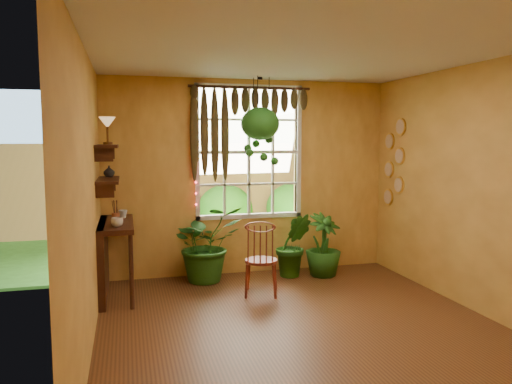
# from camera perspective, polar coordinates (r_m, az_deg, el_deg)

# --- Properties ---
(floor) EXTENTS (4.50, 4.50, 0.00)m
(floor) POSITION_cam_1_polar(r_m,az_deg,el_deg) (5.15, 5.48, -15.37)
(floor) COLOR brown
(floor) RESTS_ON ground
(ceiling) EXTENTS (4.50, 4.50, 0.00)m
(ceiling) POSITION_cam_1_polar(r_m,az_deg,el_deg) (4.87, 5.81, 15.72)
(ceiling) COLOR silver
(ceiling) RESTS_ON wall_back
(wall_back) EXTENTS (4.00, 0.00, 4.00)m
(wall_back) POSITION_cam_1_polar(r_m,az_deg,el_deg) (6.97, -0.77, 1.69)
(wall_back) COLOR gold
(wall_back) RESTS_ON floor
(wall_left) EXTENTS (0.00, 4.50, 4.50)m
(wall_left) POSITION_cam_1_polar(r_m,az_deg,el_deg) (4.54, -18.75, -0.97)
(wall_left) COLOR gold
(wall_left) RESTS_ON floor
(wall_right) EXTENTS (0.00, 4.50, 4.50)m
(wall_right) POSITION_cam_1_polar(r_m,az_deg,el_deg) (5.83, 24.42, 0.29)
(wall_right) COLOR gold
(wall_right) RESTS_ON floor
(window) EXTENTS (1.52, 0.10, 1.86)m
(window) POSITION_cam_1_polar(r_m,az_deg,el_deg) (6.99, -0.83, 4.57)
(window) COLOR silver
(window) RESTS_ON wall_back
(valance_vine) EXTENTS (1.70, 0.12, 1.10)m
(valance_vine) POSITION_cam_1_polar(r_m,az_deg,el_deg) (6.86, -1.29, 9.37)
(valance_vine) COLOR #37190F
(valance_vine) RESTS_ON window
(string_lights) EXTENTS (0.03, 0.03, 1.54)m
(string_lights) POSITION_cam_1_polar(r_m,az_deg,el_deg) (6.75, -6.94, 4.90)
(string_lights) COLOR #FF2633
(string_lights) RESTS_ON window
(wall_plates) EXTENTS (0.04, 0.32, 1.10)m
(wall_plates) POSITION_cam_1_polar(r_m,az_deg,el_deg) (7.28, 15.47, 3.23)
(wall_plates) COLOR #F0E1C4
(wall_plates) RESTS_ON wall_right
(counter_ledge) EXTENTS (0.40, 1.20, 0.90)m
(counter_ledge) POSITION_cam_1_polar(r_m,az_deg,el_deg) (6.25, -16.63, -6.48)
(counter_ledge) COLOR #37190F
(counter_ledge) RESTS_ON floor
(shelf_lower) EXTENTS (0.25, 0.90, 0.04)m
(shelf_lower) POSITION_cam_1_polar(r_m,az_deg,el_deg) (6.12, -16.55, 1.31)
(shelf_lower) COLOR #37190F
(shelf_lower) RESTS_ON wall_left
(shelf_upper) EXTENTS (0.25, 0.90, 0.04)m
(shelf_upper) POSITION_cam_1_polar(r_m,az_deg,el_deg) (6.11, -16.66, 5.05)
(shelf_upper) COLOR #37190F
(shelf_upper) RESTS_ON wall_left
(backyard) EXTENTS (14.00, 10.00, 12.00)m
(backyard) POSITION_cam_1_polar(r_m,az_deg,el_deg) (11.55, -5.12, 3.06)
(backyard) COLOR #244F16
(backyard) RESTS_ON ground
(windsor_chair) EXTENTS (0.50, 0.51, 1.06)m
(windsor_chair) POSITION_cam_1_polar(r_m,az_deg,el_deg) (6.10, 0.58, -8.91)
(windsor_chair) COLOR maroon
(windsor_chair) RESTS_ON floor
(potted_plant_left) EXTENTS (1.08, 1.00, 1.01)m
(potted_plant_left) POSITION_cam_1_polar(r_m,az_deg,el_deg) (6.67, -5.70, -5.86)
(potted_plant_left) COLOR #184A13
(potted_plant_left) RESTS_ON floor
(potted_plant_mid) EXTENTS (0.54, 0.47, 0.88)m
(potted_plant_mid) POSITION_cam_1_polar(r_m,az_deg,el_deg) (6.88, 4.29, -6.05)
(potted_plant_mid) COLOR #184A13
(potted_plant_mid) RESTS_ON floor
(potted_plant_right) EXTENTS (0.64, 0.64, 0.86)m
(potted_plant_right) POSITION_cam_1_polar(r_m,az_deg,el_deg) (6.97, 7.69, -6.01)
(potted_plant_right) COLOR #184A13
(potted_plant_right) RESTS_ON floor
(hanging_basket) EXTENTS (0.52, 0.52, 1.19)m
(hanging_basket) POSITION_cam_1_polar(r_m,az_deg,el_deg) (6.70, 0.47, 7.23)
(hanging_basket) COLOR black
(hanging_basket) RESTS_ON ceiling
(cup_a) EXTENTS (0.15, 0.15, 0.11)m
(cup_a) POSITION_cam_1_polar(r_m,az_deg,el_deg) (5.82, -15.59, -3.35)
(cup_a) COLOR silver
(cup_a) RESTS_ON counter_ledge
(cup_b) EXTENTS (0.12, 0.12, 0.10)m
(cup_b) POSITION_cam_1_polar(r_m,az_deg,el_deg) (6.45, -14.97, -2.45)
(cup_b) COLOR beige
(cup_b) RESTS_ON counter_ledge
(brush_jar) EXTENTS (0.09, 0.09, 0.33)m
(brush_jar) POSITION_cam_1_polar(r_m,az_deg,el_deg) (6.14, -15.75, -2.14)
(brush_jar) COLOR #9A4D2C
(brush_jar) RESTS_ON counter_ledge
(shelf_vase) EXTENTS (0.18, 0.18, 0.14)m
(shelf_vase) POSITION_cam_1_polar(r_m,az_deg,el_deg) (6.40, -16.44, 2.28)
(shelf_vase) COLOR #B2AD99
(shelf_vase) RESTS_ON shelf_lower
(tiffany_lamp) EXTENTS (0.19, 0.19, 0.31)m
(tiffany_lamp) POSITION_cam_1_polar(r_m,az_deg,el_deg) (5.97, -16.63, 7.43)
(tiffany_lamp) COLOR #543018
(tiffany_lamp) RESTS_ON shelf_upper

